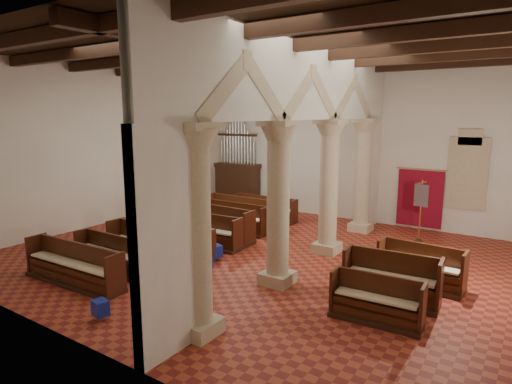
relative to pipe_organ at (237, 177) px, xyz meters
The scene contains 29 objects.
floor 7.24m from the pipe_organ, 50.71° to the right, with size 14.00×14.00×0.00m, color #9A3921.
ceiling 8.48m from the pipe_organ, 50.71° to the right, with size 14.00×14.00×0.00m, color black.
wall_back 4.81m from the pipe_organ, ahead, with size 14.00×0.02×6.00m, color silver.
wall_front 12.46m from the pipe_organ, 68.63° to the right, with size 14.00×0.02×6.00m, color silver.
wall_left 6.26m from the pipe_organ, 114.44° to the right, with size 0.02×12.00×6.00m, color silver.
ceiling_beams 8.38m from the pipe_organ, 50.71° to the right, with size 13.80×11.80×0.30m, color #321A10, non-canonical shape.
arcade 8.65m from the pipe_organ, 41.12° to the right, with size 0.90×11.90×6.00m.
window_back 9.55m from the pipe_organ, ahead, with size 1.00×0.03×2.20m, color #387F61.
pipe_organ is the anchor object (origin of this frame).
lectern 1.16m from the pipe_organ, ahead, with size 0.49×0.51×1.12m.
dossal_curtain 8.01m from the pipe_organ, ahead, with size 1.80×0.07×2.17m.
processional_banner 8.50m from the pipe_organ, ahead, with size 0.47×0.60×2.09m.
hymnal_box_a 11.54m from the pipe_organ, 68.45° to the right, with size 0.32×0.26×0.32m, color navy.
hymnal_box_b 8.50m from the pipe_organ, 59.79° to the right, with size 0.27×0.22×0.27m, color #153B95.
hymnal_box_c 7.59m from the pipe_organ, 58.99° to the right, with size 0.35×0.28×0.35m, color navy.
tube_heater_a 9.95m from the pipe_organ, 78.97° to the right, with size 0.10×0.10×1.00m, color silver.
tube_heater_b 9.37m from the pipe_organ, 76.15° to the right, with size 0.11×0.11×1.14m, color white.
nave_pew_0 10.07m from the pipe_organ, 78.42° to the right, with size 3.18×0.79×1.03m.
nave_pew_1 8.99m from the pipe_organ, 77.00° to the right, with size 2.50×0.67×0.97m.
nave_pew_2 8.26m from the pipe_organ, 72.44° to the right, with size 2.82×0.82×1.12m.
nave_pew_3 7.39m from the pipe_organ, 69.85° to the right, with size 2.95×0.71×0.97m.
nave_pew_4 6.20m from the pipe_organ, 66.84° to the right, with size 3.28×0.92×1.05m.
nave_pew_5 5.43m from the pipe_organ, 63.78° to the right, with size 3.26×0.82×1.14m.
nave_pew_6 4.47m from the pipe_organ, 56.67° to the right, with size 2.85×0.73×1.05m.
nave_pew_7 3.81m from the pipe_organ, 52.55° to the right, with size 3.07×0.82×1.12m.
nave_pew_8 3.06m from the pipe_organ, 31.57° to the right, with size 2.77×0.68×0.95m.
aisle_pew_0 11.83m from the pipe_organ, 40.14° to the right, with size 1.89×0.74×0.97m.
aisle_pew_1 11.11m from the pipe_organ, 35.79° to the right, with size 2.16×0.90×1.13m.
aisle_pew_2 10.73m from the pipe_organ, 29.15° to the right, with size 2.09×0.84×1.06m.
Camera 1 is at (6.97, -10.31, 4.20)m, focal length 30.00 mm.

